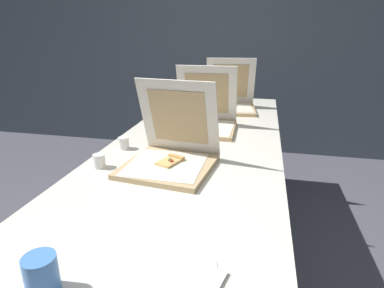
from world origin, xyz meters
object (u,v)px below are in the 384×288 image
Objects in this scene: pizza_box_back at (230,103)px; cup_white_near_center at (124,143)px; napkin_pile at (193,281)px; pizza_box_middle at (204,120)px; cup_printed_front at (42,275)px; pizza_box_front at (171,155)px; cup_white_near_left at (99,161)px; table at (196,151)px.

cup_white_near_center is (-0.43, -0.96, -0.02)m from pizza_box_back.
cup_white_near_center is at bearing 123.07° from napkin_pile.
pizza_box_middle is at bearing -107.05° from pizza_box_back.
cup_printed_front is at bearing -77.30° from cup_white_near_center.
pizza_box_back is 4.29× the size of cup_printed_front.
pizza_box_front is 6.75× the size of cup_white_near_left.
pizza_box_back is 2.43× the size of napkin_pile.
pizza_box_front is 4.30× the size of cup_printed_front.
pizza_box_back is at bearing 69.95° from cup_white_near_left.
cup_white_near_left reaches higher than napkin_pile.
cup_white_near_center is at bearing 157.57° from pizza_box_front.
cup_printed_front is at bearing -89.51° from pizza_box_front.
cup_white_near_left is 0.71m from cup_printed_front.
table is 6.18× the size of pizza_box_back.
table is 0.34m from pizza_box_front.
pizza_box_back is at bearing 78.58° from pizza_box_middle.
table is at bearing 26.12° from cup_white_near_center.
cup_white_near_center is 0.94m from cup_printed_front.
cup_printed_front is (0.21, -0.67, 0.02)m from cup_white_near_left.
pizza_box_front is 1.13m from pizza_box_back.
table is 0.27m from pizza_box_middle.
pizza_box_back reaches higher than cup_white_near_left.
pizza_box_middle is at bearing 51.85° from cup_white_near_center.
cup_printed_front is 0.57× the size of napkin_pile.
pizza_box_front is 2.43× the size of napkin_pile.
cup_printed_front is at bearing -162.63° from napkin_pile.
cup_white_near_left is at bearing -158.48° from pizza_box_front.
pizza_box_middle is (0.04, 0.58, -0.00)m from pizza_box_front.
pizza_box_middle reaches higher than cup_white_near_center.
napkin_pile is at bearing -81.80° from pizza_box_middle.
pizza_box_front is at bearing 14.67° from cup_white_near_left.
cup_printed_front is at bearing -96.77° from table.
pizza_box_front is at bearing 83.64° from cup_printed_front.
cup_printed_front is (-0.22, -1.87, -0.01)m from pizza_box_back.
pizza_box_front reaches higher than cup_white_near_center.
pizza_box_middle is at bearing 99.19° from napkin_pile.
cup_white_near_center is (-0.33, -0.42, -0.02)m from pizza_box_middle.
pizza_box_front reaches higher than table.
table is 6.16× the size of pizza_box_front.
table is 0.38m from cup_white_near_center.
napkin_pile is (0.10, -1.77, -0.05)m from pizza_box_back.
cup_white_near_center is at bearing -153.88° from table.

